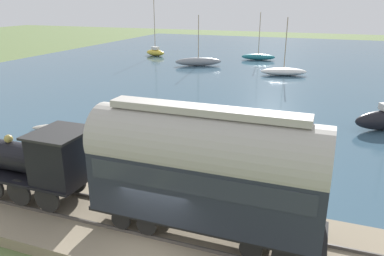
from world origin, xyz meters
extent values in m
plane|color=#607542|center=(0.00, 0.00, 0.00)|extent=(200.00, 200.00, 0.00)
cube|color=#38566B|center=(44.04, 0.00, 0.00)|extent=(80.00, 80.00, 0.01)
cube|color=gray|center=(1.03, 0.00, 0.23)|extent=(5.42, 56.00, 0.45)
cube|color=#4C4742|center=(0.17, 0.00, 0.51)|extent=(0.07, 54.88, 0.12)
cube|color=#4C4742|center=(1.89, 0.00, 0.51)|extent=(0.07, 54.88, 0.12)
cylinder|color=black|center=(0.17, 4.83, 1.15)|extent=(0.12, 1.16, 1.16)
cylinder|color=black|center=(1.89, 4.83, 1.15)|extent=(0.12, 1.16, 1.16)
cylinder|color=black|center=(0.17, 6.26, 1.15)|extent=(0.12, 1.16, 1.16)
cylinder|color=black|center=(1.89, 6.26, 1.15)|extent=(0.12, 1.16, 1.16)
cylinder|color=black|center=(1.89, 7.68, 1.15)|extent=(0.12, 1.16, 1.16)
cube|color=black|center=(1.03, 6.26, 1.62)|extent=(2.22, 5.18, 0.12)
cylinder|color=black|center=(1.03, 7.29, 2.30)|extent=(1.25, 3.11, 1.25)
sphere|color=tan|center=(1.03, 7.29, 3.06)|extent=(0.36, 0.36, 0.36)
cube|color=black|center=(1.03, 4.57, 2.65)|extent=(2.12, 1.81, 1.95)
cube|color=#282828|center=(1.03, 4.57, 3.67)|extent=(2.32, 2.05, 0.10)
cylinder|color=black|center=(0.17, -4.39, 0.95)|extent=(0.12, 0.76, 0.76)
cylinder|color=black|center=(1.89, -4.39, 0.95)|extent=(0.12, 0.76, 0.76)
cylinder|color=black|center=(0.17, -3.34, 0.95)|extent=(0.12, 0.76, 0.76)
cylinder|color=black|center=(1.89, -3.34, 0.95)|extent=(0.12, 0.76, 0.76)
cylinder|color=black|center=(0.17, 0.44, 0.95)|extent=(0.12, 0.76, 0.76)
cylinder|color=black|center=(1.89, 0.44, 0.95)|extent=(0.12, 0.76, 0.76)
cylinder|color=black|center=(0.17, 1.49, 0.95)|extent=(0.12, 0.76, 0.76)
cylinder|color=black|center=(1.89, 1.49, 0.95)|extent=(0.12, 0.76, 0.76)
cube|color=black|center=(1.03, -1.45, 1.26)|extent=(2.05, 8.40, 0.16)
cube|color=#232833|center=(1.03, -1.45, 2.61)|extent=(2.28, 8.06, 2.55)
cube|color=#2D333D|center=(1.03, -1.45, 3.06)|extent=(2.31, 7.56, 0.71)
cylinder|color=#B2ADA3|center=(1.03, -1.45, 3.89)|extent=(2.39, 8.06, 2.39)
cube|color=#B2ADA3|center=(1.03, -1.45, 5.21)|extent=(0.80, 6.72, 0.24)
ellipsoid|color=gold|center=(45.24, 21.96, 0.50)|extent=(2.22, 3.69, 0.98)
cylinder|color=#9E8460|center=(45.24, 21.96, 4.94)|extent=(0.10, 0.10, 7.90)
cube|color=silver|center=(45.24, 21.96, 1.21)|extent=(1.09, 1.21, 0.45)
ellipsoid|color=#1E707A|center=(46.59, 5.45, 0.46)|extent=(2.21, 5.14, 0.90)
cylinder|color=#9E8460|center=(46.59, 5.45, 3.92)|extent=(0.10, 0.10, 6.01)
ellipsoid|color=white|center=(35.54, 0.22, 0.46)|extent=(3.18, 5.72, 0.91)
cylinder|color=#9E8460|center=(35.54, 0.22, 3.82)|extent=(0.10, 0.10, 5.82)
ellipsoid|color=gray|center=(38.44, 12.12, 0.58)|extent=(3.84, 6.32, 1.14)
cylinder|color=#9E8460|center=(38.44, 12.12, 3.94)|extent=(0.10, 0.10, 5.58)
ellipsoid|color=#B7B2A3|center=(9.65, 12.90, 0.18)|extent=(1.88, 2.42, 0.34)
ellipsoid|color=beige|center=(7.42, 10.76, 0.19)|extent=(1.60, 2.66, 0.36)
camera|label=1|loc=(-10.06, -5.14, 8.61)|focal=35.00mm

